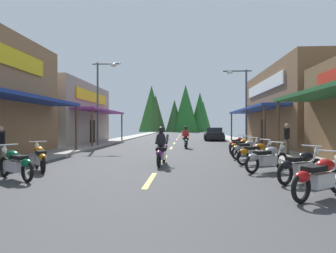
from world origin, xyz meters
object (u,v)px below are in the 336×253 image
at_px(pedestrian_by_shop, 287,137).
at_px(motorcycle_parked_left_1, 16,163).
at_px(motorcycle_parked_right_4, 246,149).
at_px(parked_car_curbside, 214,134).
at_px(streetlamp_left, 102,92).
at_px(motorcycle_parked_right_3, 256,152).
at_px(motorcycle_parked_left_2, 40,157).
at_px(pedestrian_waiting, 1,142).
at_px(motorcycle_parked_right_0, 320,176).
at_px(motorcycle_parked_right_2, 267,158).
at_px(motorcycle_parked_right_6, 238,144).
at_px(streetlamp_right, 242,96).
at_px(rider_cruising_lead, 161,149).
at_px(motorcycle_parked_right_1, 301,165).
at_px(rider_cruising_trailing, 186,139).
at_px(motorcycle_parked_right_5, 242,146).

bearing_deg(pedestrian_by_shop, motorcycle_parked_left_1, 78.04).
distance_m(motorcycle_parked_right_4, parked_car_curbside, 16.57).
relative_size(streetlamp_left, motorcycle_parked_right_3, 3.41).
height_order(motorcycle_parked_left_2, parked_car_curbside, parked_car_curbside).
relative_size(pedestrian_waiting, parked_car_curbside, 0.37).
bearing_deg(motorcycle_parked_right_0, motorcycle_parked_right_2, 55.53).
distance_m(motorcycle_parked_right_6, parked_car_curbside, 12.85).
xyz_separation_m(motorcycle_parked_right_2, motorcycle_parked_right_4, (0.12, 3.84, 0.00)).
distance_m(streetlamp_left, motorcycle_parked_right_0, 17.53).
distance_m(motorcycle_parked_right_2, motorcycle_parked_right_6, 7.57).
bearing_deg(streetlamp_left, pedestrian_waiting, -97.23).
relative_size(streetlamp_right, rider_cruising_lead, 2.76).
distance_m(motorcycle_parked_right_1, motorcycle_parked_right_2, 1.82).
height_order(rider_cruising_trailing, pedestrian_by_shop, pedestrian_by_shop).
distance_m(motorcycle_parked_right_3, motorcycle_parked_right_5, 3.67).
bearing_deg(pedestrian_waiting, streetlamp_left, 18.06).
xyz_separation_m(motorcycle_parked_right_6, rider_cruising_trailing, (-3.22, 2.34, 0.17)).
relative_size(streetlamp_right, parked_car_curbside, 1.36).
bearing_deg(motorcycle_parked_right_0, motorcycle_parked_left_1, 131.87).
xyz_separation_m(motorcycle_parked_left_2, pedestrian_by_shop, (10.49, 5.32, 0.51)).
relative_size(streetlamp_left, motorcycle_parked_right_2, 3.49).
distance_m(motorcycle_parked_left_2, rider_cruising_lead, 4.51).
bearing_deg(motorcycle_parked_right_2, rider_cruising_trailing, 72.51).
relative_size(streetlamp_left, motorcycle_parked_right_6, 3.65).
xyz_separation_m(motorcycle_parked_right_0, motorcycle_parked_left_2, (-8.16, 3.20, 0.00)).
relative_size(motorcycle_parked_right_1, rider_cruising_lead, 0.84).
bearing_deg(pedestrian_waiting, motorcycle_parked_right_2, -70.70).
xyz_separation_m(motorcycle_parked_right_0, rider_cruising_trailing, (-2.98, 13.40, 0.17)).
relative_size(streetlamp_left, motorcycle_parked_right_0, 3.62).
bearing_deg(streetlamp_right, motorcycle_parked_right_2, -97.14).
height_order(motorcycle_parked_left_1, rider_cruising_lead, rider_cruising_lead).
distance_m(motorcycle_parked_left_2, pedestrian_by_shop, 11.77).
relative_size(motorcycle_parked_right_4, motorcycle_parked_left_2, 0.96).
distance_m(motorcycle_parked_right_1, pedestrian_by_shop, 7.10).
height_order(motorcycle_parked_right_5, pedestrian_by_shop, pedestrian_by_shop).
relative_size(pedestrian_by_shop, parked_car_curbside, 0.40).
distance_m(motorcycle_parked_right_0, rider_cruising_lead, 6.25).
distance_m(motorcycle_parked_right_5, rider_cruising_trailing, 5.30).
relative_size(motorcycle_parked_right_0, motorcycle_parked_right_4, 1.03).
height_order(pedestrian_by_shop, parked_car_curbside, pedestrian_by_shop).
relative_size(motorcycle_parked_right_2, motorcycle_parked_left_1, 1.01).
xyz_separation_m(streetlamp_right, rider_cruising_trailing, (-4.31, -1.83, -3.23)).
relative_size(motorcycle_parked_right_2, parked_car_curbside, 0.42).
relative_size(motorcycle_parked_right_0, motorcycle_parked_right_2, 0.96).
bearing_deg(parked_car_curbside, motorcycle_parked_right_2, -178.64).
distance_m(motorcycle_parked_right_0, motorcycle_parked_right_5, 9.09).
height_order(motorcycle_parked_right_3, rider_cruising_trailing, rider_cruising_trailing).
bearing_deg(streetlamp_right, pedestrian_waiting, -138.28).
height_order(streetlamp_right, rider_cruising_trailing, streetlamp_right).
relative_size(motorcycle_parked_right_1, motorcycle_parked_right_2, 0.98).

